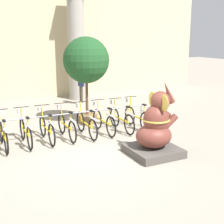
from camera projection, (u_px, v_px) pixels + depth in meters
name	position (u px, v px, depth m)	size (l,w,h in m)	color
ground_plane	(97.00, 156.00, 8.33)	(60.00, 60.00, 0.00)	gray
building_facade	(26.00, 39.00, 15.10)	(20.00, 0.20, 6.00)	#C6B78E
column_right	(76.00, 46.00, 15.28)	(1.02, 1.02, 5.16)	gray
bike_rack	(75.00, 117.00, 9.91)	(5.05, 0.05, 0.77)	gray
bicycle_0	(3.00, 134.00, 8.88)	(0.48, 1.75, 1.04)	black
bicycle_1	(25.00, 131.00, 9.18)	(0.48, 1.75, 1.04)	black
bicycle_2	(47.00, 128.00, 9.47)	(0.48, 1.75, 1.04)	black
bicycle_3	(66.00, 125.00, 9.76)	(0.48, 1.75, 1.04)	black
bicycle_4	(86.00, 123.00, 9.97)	(0.48, 1.75, 1.04)	black
bicycle_5	(103.00, 120.00, 10.29)	(0.48, 1.75, 1.04)	black
bicycle_6	(121.00, 119.00, 10.52)	(0.48, 1.75, 1.04)	black
bicycle_7	(137.00, 116.00, 10.82)	(0.48, 1.75, 1.04)	black
elephant_statue	(155.00, 130.00, 8.31)	(1.28, 1.28, 2.02)	#4C4742
person_pedestrian	(81.00, 82.00, 14.33)	(0.24, 0.47, 1.78)	brown
potted_tree	(86.00, 62.00, 11.06)	(1.65, 1.65, 3.12)	brown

